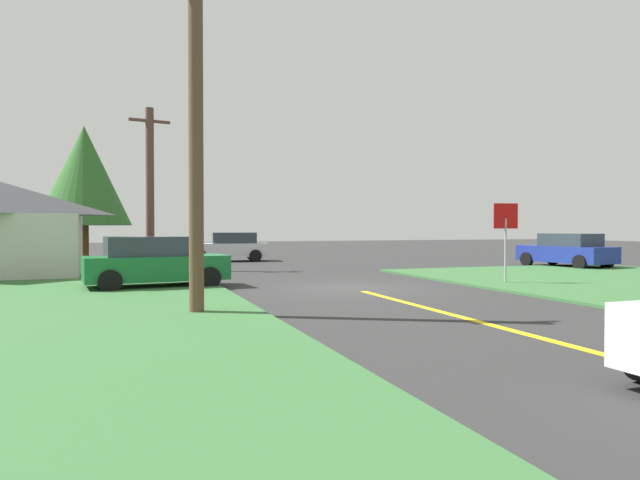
{
  "coord_description": "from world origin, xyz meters",
  "views": [
    {
      "loc": [
        -6.8,
        -16.52,
        1.9
      ],
      "look_at": [
        0.12,
        3.26,
        1.44
      ],
      "focal_mm": 32.07,
      "sensor_mm": 36.0,
      "label": 1
    }
  ],
  "objects_px": {
    "utility_pole_mid": "(150,187)",
    "oak_tree_left": "(84,176)",
    "parked_car_near_building": "(154,263)",
    "stop_sign": "(506,227)",
    "car_approaching_junction": "(229,247)",
    "utility_pole_near": "(196,127)",
    "car_on_crossroad": "(567,251)"
  },
  "relations": [
    {
      "from": "car_approaching_junction",
      "to": "utility_pole_near",
      "type": "xyz_separation_m",
      "value": [
        -4.23,
        -19.52,
        3.28
      ]
    },
    {
      "from": "car_on_crossroad",
      "to": "utility_pole_mid",
      "type": "distance_m",
      "value": 19.6
    },
    {
      "from": "stop_sign",
      "to": "car_approaching_junction",
      "type": "distance_m",
      "value": 17.44
    },
    {
      "from": "car_on_crossroad",
      "to": "oak_tree_left",
      "type": "relative_size",
      "value": 0.66
    },
    {
      "from": "parked_car_near_building",
      "to": "utility_pole_near",
      "type": "height_order",
      "value": "utility_pole_near"
    },
    {
      "from": "stop_sign",
      "to": "parked_car_near_building",
      "type": "distance_m",
      "value": 11.48
    },
    {
      "from": "car_on_crossroad",
      "to": "car_approaching_junction",
      "type": "bearing_deg",
      "value": 45.86
    },
    {
      "from": "car_approaching_junction",
      "to": "utility_pole_mid",
      "type": "relative_size",
      "value": 0.63
    },
    {
      "from": "utility_pole_mid",
      "to": "oak_tree_left",
      "type": "xyz_separation_m",
      "value": [
        -2.98,
        5.31,
        0.89
      ]
    },
    {
      "from": "parked_car_near_building",
      "to": "oak_tree_left",
      "type": "relative_size",
      "value": 0.63
    },
    {
      "from": "car_approaching_junction",
      "to": "utility_pole_mid",
      "type": "distance_m",
      "value": 7.83
    },
    {
      "from": "car_approaching_junction",
      "to": "car_on_crossroad",
      "type": "distance_m",
      "value": 17.63
    },
    {
      "from": "car_on_crossroad",
      "to": "oak_tree_left",
      "type": "xyz_separation_m",
      "value": [
        -21.82,
        9.91,
        3.76
      ]
    },
    {
      "from": "stop_sign",
      "to": "parked_car_near_building",
      "type": "xyz_separation_m",
      "value": [
        -11.11,
        2.67,
        -1.13
      ]
    },
    {
      "from": "utility_pole_near",
      "to": "car_on_crossroad",
      "type": "bearing_deg",
      "value": 26.43
    },
    {
      "from": "stop_sign",
      "to": "utility_pole_mid",
      "type": "height_order",
      "value": "utility_pole_mid"
    },
    {
      "from": "stop_sign",
      "to": "oak_tree_left",
      "type": "xyz_separation_m",
      "value": [
        -13.82,
        15.82,
        2.63
      ]
    },
    {
      "from": "stop_sign",
      "to": "utility_pole_near",
      "type": "relative_size",
      "value": 0.34
    },
    {
      "from": "car_on_crossroad",
      "to": "utility_pole_near",
      "type": "xyz_separation_m",
      "value": [
        -18.54,
        -9.21,
        3.28
      ]
    },
    {
      "from": "car_on_crossroad",
      "to": "utility_pole_mid",
      "type": "xyz_separation_m",
      "value": [
        -18.84,
        4.6,
        2.87
      ]
    },
    {
      "from": "utility_pole_near",
      "to": "oak_tree_left",
      "type": "relative_size",
      "value": 1.12
    },
    {
      "from": "utility_pole_near",
      "to": "parked_car_near_building",
      "type": "bearing_deg",
      "value": 95.49
    },
    {
      "from": "stop_sign",
      "to": "parked_car_near_building",
      "type": "relative_size",
      "value": 0.61
    },
    {
      "from": "parked_car_near_building",
      "to": "car_on_crossroad",
      "type": "xyz_separation_m",
      "value": [
        19.11,
        3.24,
        0.0
      ]
    },
    {
      "from": "utility_pole_near",
      "to": "oak_tree_left",
      "type": "bearing_deg",
      "value": 99.74
    },
    {
      "from": "car_approaching_junction",
      "to": "stop_sign",
      "type": "bearing_deg",
      "value": 117.18
    },
    {
      "from": "parked_car_near_building",
      "to": "oak_tree_left",
      "type": "xyz_separation_m",
      "value": [
        -2.71,
        13.15,
        3.76
      ]
    },
    {
      "from": "utility_pole_mid",
      "to": "oak_tree_left",
      "type": "bearing_deg",
      "value": 119.32
    },
    {
      "from": "utility_pole_mid",
      "to": "utility_pole_near",
      "type": "bearing_deg",
      "value": -88.75
    },
    {
      "from": "stop_sign",
      "to": "car_approaching_junction",
      "type": "bearing_deg",
      "value": -57.04
    },
    {
      "from": "parked_car_near_building",
      "to": "utility_pole_mid",
      "type": "xyz_separation_m",
      "value": [
        0.27,
        7.84,
        2.87
      ]
    },
    {
      "from": "parked_car_near_building",
      "to": "utility_pole_near",
      "type": "distance_m",
      "value": 6.84
    }
  ]
}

